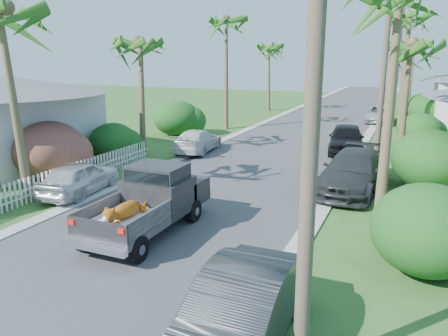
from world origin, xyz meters
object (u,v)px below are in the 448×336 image
at_px(utility_pole_b, 384,74).
at_px(utility_pole_d, 403,64).
at_px(parked_car_rn, 239,314).
at_px(utility_pole_c, 397,67).
at_px(parked_car_ln, 80,178).
at_px(utility_pole_a, 312,111).
at_px(parked_car_rf, 346,139).
at_px(palm_l_c, 226,20).
at_px(palm_l_a, 3,9).
at_px(pickup_truck, 154,199).
at_px(parked_car_rd, 380,114).
at_px(palm_l_d, 270,45).
at_px(palm_r_d, 414,42).
at_px(parked_car_lf, 197,141).
at_px(palm_r_b, 411,44).
at_px(palm_l_b, 139,41).
at_px(palm_r_c, 410,16).
at_px(parked_car_rm, 353,172).

bearing_deg(utility_pole_b, utility_pole_d, 90.00).
relative_size(parked_car_rn, utility_pole_c, 0.51).
bearing_deg(parked_car_ln, utility_pole_a, 141.60).
height_order(parked_car_rf, palm_l_c, palm_l_c).
bearing_deg(utility_pole_a, palm_l_c, 115.80).
xyz_separation_m(palm_l_a, utility_pole_b, (11.80, 10.00, -2.33)).
height_order(pickup_truck, utility_pole_a, utility_pole_a).
bearing_deg(palm_l_a, parked_car_rd, 68.37).
bearing_deg(parked_car_rn, utility_pole_d, 87.31).
xyz_separation_m(palm_l_d, palm_r_d, (13.00, 6.00, 0.29)).
bearing_deg(utility_pole_d, palm_l_d, -143.36).
xyz_separation_m(parked_car_lf, palm_r_d, (10.77, 26.31, 6.10)).
bearing_deg(palm_l_c, pickup_truck, -73.50).
height_order(palm_r_b, utility_pole_b, utility_pole_b).
xyz_separation_m(parked_car_rf, utility_pole_d, (1.94, 26.15, 3.80)).
distance_m(palm_l_b, utility_pole_a, 18.77).
xyz_separation_m(palm_r_b, utility_pole_a, (-1.00, -17.00, -1.35)).
distance_m(pickup_truck, utility_pole_a, 8.35).
bearing_deg(palm_r_c, palm_r_b, -87.92).
xyz_separation_m(parked_car_ln, palm_l_a, (-1.20, -1.67, 6.26)).
bearing_deg(palm_r_d, utility_pole_b, -91.91).
bearing_deg(parked_car_rd, utility_pole_a, -90.31).
relative_size(parked_car_rf, palm_l_a, 0.58).
bearing_deg(parked_car_rf, utility_pole_c, 72.49).
distance_m(palm_l_d, utility_pole_b, 24.31).
relative_size(parked_car_ln, utility_pole_a, 0.44).
bearing_deg(utility_pole_c, parked_car_lf, -124.60).
relative_size(parked_car_ln, utility_pole_b, 0.44).
distance_m(palm_l_b, palm_l_d, 22.00).
xyz_separation_m(parked_car_rf, utility_pole_c, (1.94, 11.15, 3.80)).
height_order(utility_pole_a, utility_pole_c, same).
bearing_deg(utility_pole_a, parked_car_lf, 122.16).
distance_m(parked_car_lf, palm_r_c, 17.80).
distance_m(parked_car_rn, palm_l_d, 37.84).
relative_size(parked_car_rn, palm_l_b, 0.62).
bearing_deg(utility_pole_a, palm_l_d, 108.58).
bearing_deg(parked_car_rf, parked_car_rm, -87.35).
xyz_separation_m(parked_car_rn, palm_r_b, (2.22, 16.79, 5.20)).
distance_m(parked_car_ln, palm_l_a, 6.59).
distance_m(parked_car_ln, palm_l_b, 9.32).
bearing_deg(parked_car_lf, utility_pole_d, -114.65).
relative_size(palm_l_d, utility_pole_c, 0.86).
distance_m(parked_car_rm, parked_car_lf, 10.19).
xyz_separation_m(palm_l_a, utility_pole_d, (11.80, 40.00, -2.33)).
relative_size(palm_r_c, palm_r_d, 1.17).
relative_size(palm_l_b, palm_l_c, 0.80).
xyz_separation_m(parked_car_rn, parked_car_rd, (0.15, 31.85, -0.07)).
relative_size(utility_pole_b, utility_pole_c, 1.00).
distance_m(parked_car_rf, utility_pole_a, 19.33).
bearing_deg(utility_pole_c, palm_r_c, -73.30).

